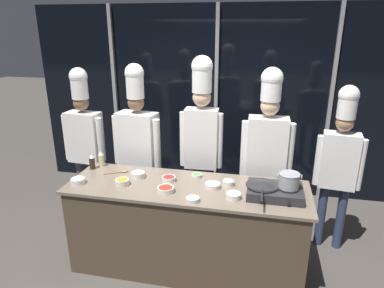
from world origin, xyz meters
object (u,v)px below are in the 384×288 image
at_px(squeeze_bottle_soy, 92,162).
at_px(prep_bowl_bean_sprouts, 78,181).
at_px(prep_bowl_noodles, 213,185).
at_px(squeeze_bottle_oil, 101,159).
at_px(prep_bowl_rice, 234,195).
at_px(prep_bowl_carrots, 122,182).
at_px(portable_stove, 275,191).
at_px(frying_pan, 262,184).
at_px(stock_pot, 289,180).
at_px(prep_bowl_scallions, 197,175).
at_px(chef_head, 84,135).
at_px(serving_spoon_slotted, 121,172).
at_px(chef_pastry, 267,145).
at_px(prep_bowl_onion, 138,174).
at_px(prep_bowl_chili_flakes, 166,189).
at_px(chef_apprentice, 340,157).
at_px(prep_bowl_garlic, 228,182).
at_px(prep_bowl_chicken, 193,199).
at_px(chef_sous, 138,139).
at_px(prep_bowl_bell_pepper, 169,178).
at_px(chef_line, 201,130).

xyz_separation_m(squeeze_bottle_soy, prep_bowl_bean_sprouts, (0.04, -0.37, -0.05)).
xyz_separation_m(squeeze_bottle_soy, prep_bowl_noodles, (1.35, -0.18, -0.05)).
height_order(squeeze_bottle_oil, prep_bowl_noodles, squeeze_bottle_oil).
xyz_separation_m(prep_bowl_rice, prep_bowl_carrots, (-1.09, 0.05, 0.00)).
bearing_deg(squeeze_bottle_soy, portable_stove, -6.79).
relative_size(frying_pan, prep_bowl_carrots, 3.85).
relative_size(squeeze_bottle_soy, prep_bowl_noodles, 1.10).
relative_size(stock_pot, prep_bowl_carrots, 1.58).
distance_m(squeeze_bottle_oil, prep_bowl_scallions, 1.09).
bearing_deg(chef_head, serving_spoon_slotted, 147.57).
height_order(portable_stove, stock_pot, stock_pot).
bearing_deg(chef_pastry, prep_bowl_scallions, 29.05).
relative_size(prep_bowl_onion, prep_bowl_chili_flakes, 0.87).
xyz_separation_m(prep_bowl_bean_sprouts, prep_bowl_onion, (0.53, 0.26, 0.00)).
relative_size(prep_bowl_rice, prep_bowl_noodles, 0.92).
bearing_deg(chef_apprentice, chef_head, 5.73).
height_order(chef_head, chef_pastry, chef_pastry).
xyz_separation_m(prep_bowl_chili_flakes, prep_bowl_scallions, (0.22, 0.38, -0.01)).
relative_size(squeeze_bottle_oil, prep_bowl_garlic, 1.57).
distance_m(prep_bowl_bean_sprouts, chef_pastry, 1.99).
bearing_deg(prep_bowl_rice, prep_bowl_chicken, -158.75).
height_order(prep_bowl_carrots, prep_bowl_chicken, prep_bowl_carrots).
relative_size(portable_stove, serving_spoon_slotted, 2.13).
height_order(prep_bowl_chili_flakes, chef_sous, chef_sous).
height_order(stock_pot, chef_apprentice, chef_apprentice).
distance_m(squeeze_bottle_oil, prep_bowl_bell_pepper, 0.86).
bearing_deg(stock_pot, frying_pan, -178.58).
bearing_deg(prep_bowl_bean_sprouts, serving_spoon_slotted, 47.88).
relative_size(chef_sous, chef_apprentice, 1.09).
bearing_deg(prep_bowl_garlic, squeeze_bottle_soy, 176.23).
distance_m(chef_line, chef_pastry, 0.74).
xyz_separation_m(stock_pot, prep_bowl_onion, (-1.48, 0.12, -0.14)).
xyz_separation_m(frying_pan, prep_bowl_bell_pepper, (-0.92, 0.11, -0.09)).
bearing_deg(portable_stove, chef_sous, 155.30).
bearing_deg(prep_bowl_onion, chef_pastry, 22.66).
bearing_deg(chef_sous, prep_bowl_onion, 118.21).
xyz_separation_m(chef_head, chef_line, (1.48, -0.05, 0.17)).
distance_m(prep_bowl_rice, prep_bowl_scallions, 0.56).
relative_size(prep_bowl_noodles, chef_head, 0.08).
bearing_deg(chef_head, prep_bowl_bean_sprouts, 119.73).
bearing_deg(prep_bowl_bell_pepper, portable_stove, -5.82).
relative_size(prep_bowl_bean_sprouts, prep_bowl_carrots, 1.03).
height_order(prep_bowl_bell_pepper, serving_spoon_slotted, prep_bowl_bell_pepper).
relative_size(squeeze_bottle_oil, prep_bowl_carrots, 1.28).
height_order(frying_pan, prep_bowl_rice, frying_pan).
height_order(prep_bowl_onion, prep_bowl_scallions, prep_bowl_onion).
height_order(stock_pot, prep_bowl_carrots, stock_pot).
height_order(prep_bowl_onion, prep_bowl_carrots, prep_bowl_onion).
bearing_deg(chef_line, prep_bowl_bell_pepper, 67.79).
bearing_deg(chef_sous, chef_head, 5.89).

